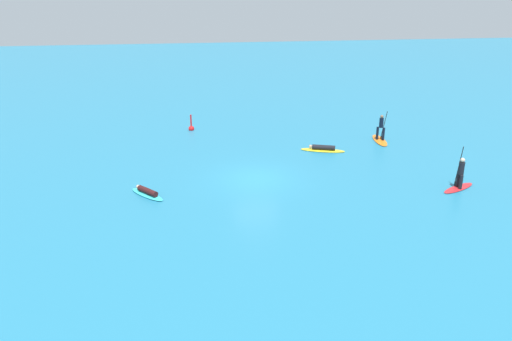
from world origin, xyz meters
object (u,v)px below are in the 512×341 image
Objects in this scene: marker_buoy at (191,128)px; surfer_on_yellow_board at (323,149)px; surfer_on_teal_board at (147,193)px; surfer_on_orange_board at (380,135)px; surfer_on_red_board at (460,179)px.

surfer_on_yellow_board is at bearing -34.41° from marker_buoy.
surfer_on_teal_board is 1.74× the size of marker_buoy.
surfer_on_red_board is at bearing -166.74° from surfer_on_orange_board.
surfer_on_teal_board is at bearing 45.81° from surfer_on_yellow_board.
surfer_on_yellow_board is 10.47m from marker_buoy.
surfer_on_red_board reaches higher than surfer_on_teal_board.
surfer_on_orange_board is (15.65, 7.45, 0.27)m from surfer_on_teal_board.
surfer_on_yellow_board is at bearing -103.64° from surfer_on_teal_board.
surfer_on_red_board is at bearing -42.16° from marker_buoy.
surfer_on_orange_board is at bearing 70.27° from surfer_on_red_board.
surfer_on_orange_board is 1.12× the size of surfer_on_red_board.
surfer_on_yellow_board is 4.79m from surfer_on_orange_board.
marker_buoy reaches higher than surfer_on_teal_board.
surfer_on_orange_board is at bearing -143.19° from surfer_on_yellow_board.
surfer_on_orange_board is 2.09× the size of marker_buoy.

